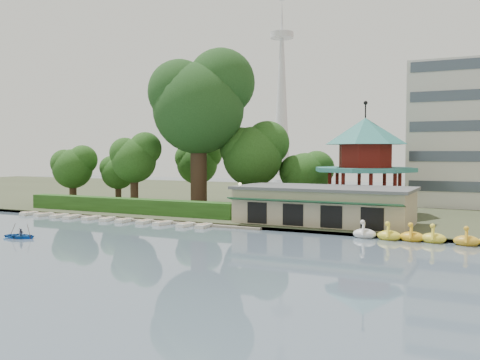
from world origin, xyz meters
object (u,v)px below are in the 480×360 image
Objects in this scene: pavilion at (365,156)px; boathouse at (324,205)px; rowboat_with_passengers at (20,233)px; dock at (130,219)px; big_tree at (200,100)px.

boathouse is at bearing -101.28° from pavilion.
dock is at bearing 86.42° from rowboat_with_passengers.
big_tree is at bearing -169.65° from pavilion.
boathouse is at bearing 40.65° from rowboat_with_passengers.
dock is 29.14m from pavilion.
rowboat_with_passengers is at bearing -93.58° from dock.
dock is 1.83× the size of boathouse.
boathouse is 1.38× the size of pavilion.
boathouse is at bearing -18.27° from big_tree.
rowboat_with_passengers is (-24.93, -29.72, -7.04)m from pavilion.
boathouse reaches higher than rowboat_with_passengers.
pavilion is at bearing 10.35° from big_tree.
big_tree is at bearing 161.73° from boathouse.
pavilion is 39.43m from rowboat_with_passengers.
dock is at bearing -148.34° from pavilion.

